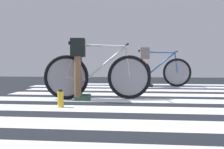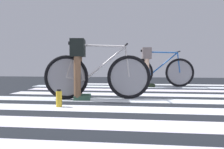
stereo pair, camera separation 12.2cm
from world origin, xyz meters
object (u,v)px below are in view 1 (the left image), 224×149
object	(u,v)px
water_bottle	(61,99)
cyclist_2_of_2	(144,62)
bicycle_1_of_2	(98,76)
cyclist_1_of_2	(79,61)
bicycle_2_of_2	(157,71)

from	to	relation	value
water_bottle	cyclist_2_of_2	bearing A→B (deg)	68.90
cyclist_2_of_2	bicycle_1_of_2	bearing A→B (deg)	-113.50
cyclist_1_of_2	water_bottle	bearing A→B (deg)	-104.96
bicycle_1_of_2	cyclist_2_of_2	bearing A→B (deg)	60.53
cyclist_1_of_2	cyclist_2_of_2	size ratio (longest dim) A/B	0.99
water_bottle	cyclist_1_of_2	bearing A→B (deg)	84.86
bicycle_1_of_2	bicycle_2_of_2	world-z (taller)	same
bicycle_1_of_2	water_bottle	size ratio (longest dim) A/B	7.29
bicycle_1_of_2	cyclist_1_of_2	distance (m)	0.39
bicycle_1_of_2	bicycle_2_of_2	distance (m)	2.59
bicycle_1_of_2	water_bottle	world-z (taller)	bicycle_1_of_2
bicycle_2_of_2	water_bottle	world-z (taller)	bicycle_2_of_2
cyclist_2_of_2	bicycle_2_of_2	bearing A→B (deg)	0.00
bicycle_2_of_2	bicycle_1_of_2	bearing A→B (deg)	-119.81
cyclist_1_of_2	cyclist_2_of_2	bearing A→B (deg)	54.61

